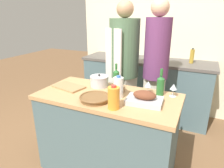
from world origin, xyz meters
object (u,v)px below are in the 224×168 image
(wine_bottle_green, at_px, (160,85))
(person_cook_aproned, at_px, (124,66))
(wine_glass_left, at_px, (174,87))
(knife_chef, at_px, (75,84))
(juice_jug, at_px, (114,98))
(condiment_bottle_short, at_px, (192,56))
(wine_bottle_dark, at_px, (116,77))
(person_cook_guest, at_px, (156,66))
(roasting_pan, at_px, (144,98))
(condiment_bottle_tall, at_px, (111,50))
(wicker_basket, at_px, (95,98))
(stock_pot, at_px, (99,81))
(cutting_board, at_px, (69,87))
(mixing_bowl, at_px, (118,88))
(milk_jug, at_px, (118,87))
(stand_mixer, at_px, (125,49))
(wine_glass_right, at_px, (148,85))

(wine_bottle_green, bearing_deg, person_cook_aproned, 139.61)
(wine_glass_left, bearing_deg, knife_chef, -173.70)
(juice_jug, relative_size, condiment_bottle_short, 0.95)
(wine_bottle_dark, distance_m, person_cook_guest, 0.57)
(knife_chef, xyz_separation_m, person_cook_aproned, (0.35, 0.59, 0.11))
(roasting_pan, relative_size, knife_chef, 1.57)
(condiment_bottle_tall, bearing_deg, person_cook_guest, -35.50)
(wicker_basket, height_order, wine_glass_left, wine_glass_left)
(wine_bottle_green, xyz_separation_m, person_cook_guest, (-0.18, 0.55, 0.04))
(stock_pot, distance_m, person_cook_guest, 0.75)
(wine_glass_left, xyz_separation_m, knife_chef, (-1.05, -0.12, -0.09))
(knife_chef, bearing_deg, person_cook_aproned, 59.14)
(wine_glass_left, xyz_separation_m, person_cook_aproned, (-0.70, 0.48, 0.02))
(cutting_board, relative_size, person_cook_guest, 0.21)
(wicker_basket, xyz_separation_m, person_cook_aproned, (-0.07, 0.87, 0.09))
(person_cook_aproned, bearing_deg, roasting_pan, -29.34)
(knife_chef, distance_m, condiment_bottle_tall, 1.32)
(cutting_board, distance_m, condiment_bottle_tall, 1.42)
(juice_jug, bearing_deg, cutting_board, 158.79)
(wicker_basket, xyz_separation_m, mixing_bowl, (0.10, 0.30, 0.00))
(milk_jug, relative_size, condiment_bottle_short, 0.98)
(person_cook_aproned, relative_size, person_cook_guest, 0.99)
(wine_bottle_dark, xyz_separation_m, stand_mixer, (-0.35, 1.16, 0.11))
(roasting_pan, height_order, wine_bottle_dark, wine_bottle_dark)
(juice_jug, bearing_deg, condiment_bottle_tall, 115.79)
(cutting_board, height_order, wine_bottle_dark, wine_bottle_dark)
(roasting_pan, bearing_deg, wine_glass_left, 51.80)
(roasting_pan, height_order, knife_chef, roasting_pan)
(stock_pot, distance_m, person_cook_aproned, 0.53)
(cutting_board, distance_m, knife_chef, 0.10)
(stock_pot, relative_size, condiment_bottle_short, 0.92)
(cutting_board, relative_size, stand_mixer, 1.11)
(wine_bottle_dark, height_order, person_cook_aproned, person_cook_aproned)
(roasting_pan, height_order, wicker_basket, roasting_pan)
(milk_jug, relative_size, wine_glass_left, 1.70)
(wicker_basket, xyz_separation_m, person_cook_guest, (0.33, 0.93, 0.12))
(condiment_bottle_tall, relative_size, condiment_bottle_short, 1.01)
(stock_pot, relative_size, milk_jug, 0.94)
(mixing_bowl, relative_size, wine_glass_left, 1.22)
(wine_bottle_dark, distance_m, person_cook_aproned, 0.42)
(wine_bottle_green, relative_size, wine_glass_right, 2.19)
(roasting_pan, bearing_deg, cutting_board, 177.15)
(cutting_board, distance_m, wine_glass_left, 1.08)
(mixing_bowl, xyz_separation_m, wine_bottle_dark, (-0.09, 0.15, 0.07))
(wine_glass_right, bearing_deg, cutting_board, -165.72)
(cutting_board, height_order, person_cook_aproned, person_cook_aproned)
(juice_jug, height_order, milk_jug, milk_jug)
(milk_jug, bearing_deg, wine_bottle_green, 32.88)
(condiment_bottle_short, bearing_deg, condiment_bottle_tall, -178.79)
(cutting_board, bearing_deg, knife_chef, 87.24)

